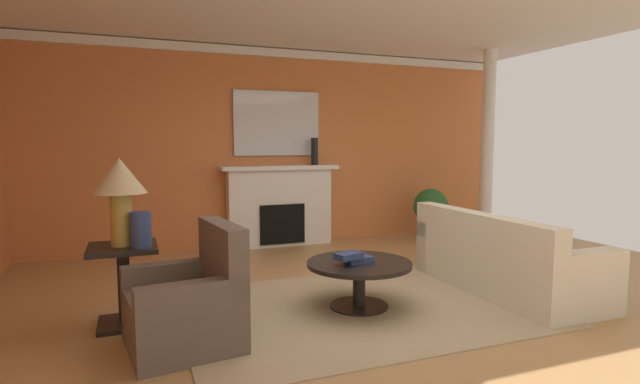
% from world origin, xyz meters
% --- Properties ---
extents(ground_plane, '(9.43, 9.43, 0.00)m').
position_xyz_m(ground_plane, '(0.00, 0.00, 0.00)').
color(ground_plane, tan).
extents(wall_fireplace, '(7.85, 0.12, 3.01)m').
position_xyz_m(wall_fireplace, '(0.00, 3.09, 1.50)').
color(wall_fireplace, '#CC723D').
rests_on(wall_fireplace, ground_plane).
extents(crown_moulding, '(7.85, 0.08, 0.12)m').
position_xyz_m(crown_moulding, '(0.00, 3.01, 2.93)').
color(crown_moulding, white).
extents(area_rug, '(3.30, 2.38, 0.01)m').
position_xyz_m(area_rug, '(-0.13, -0.15, 0.01)').
color(area_rug, tan).
rests_on(area_rug, ground_plane).
extents(fireplace, '(1.80, 0.35, 1.23)m').
position_xyz_m(fireplace, '(-0.01, 2.88, 0.58)').
color(fireplace, white).
rests_on(fireplace, ground_plane).
extents(mantel_mirror, '(1.34, 0.04, 0.97)m').
position_xyz_m(mantel_mirror, '(-0.01, 3.00, 1.87)').
color(mantel_mirror, silver).
extents(sofa, '(0.91, 2.10, 0.85)m').
position_xyz_m(sofa, '(1.54, -0.21, 0.30)').
color(sofa, beige).
rests_on(sofa, ground_plane).
extents(armchair_near_window, '(0.90, 0.90, 0.95)m').
position_xyz_m(armchair_near_window, '(-1.74, -0.48, 0.31)').
color(armchair_near_window, brown).
rests_on(armchair_near_window, ground_plane).
extents(coffee_table, '(1.00, 1.00, 0.45)m').
position_xyz_m(coffee_table, '(-0.13, -0.15, 0.34)').
color(coffee_table, black).
rests_on(coffee_table, ground_plane).
extents(side_table, '(0.56, 0.56, 0.70)m').
position_xyz_m(side_table, '(-2.21, 0.18, 0.40)').
color(side_table, black).
rests_on(side_table, ground_plane).
extents(table_lamp, '(0.44, 0.44, 0.75)m').
position_xyz_m(table_lamp, '(-2.21, 0.18, 1.22)').
color(table_lamp, '#B28E38').
rests_on(table_lamp, side_table).
extents(vase_mantel_right, '(0.11, 0.11, 0.42)m').
position_xyz_m(vase_mantel_right, '(0.54, 2.83, 1.44)').
color(vase_mantel_right, black).
rests_on(vase_mantel_right, fireplace).
extents(vase_on_side_table, '(0.17, 0.17, 0.30)m').
position_xyz_m(vase_on_side_table, '(-2.06, 0.06, 0.85)').
color(vase_on_side_table, navy).
rests_on(vase_on_side_table, side_table).
extents(book_red_cover, '(0.26, 0.18, 0.06)m').
position_xyz_m(book_red_cover, '(-0.14, -0.18, 0.48)').
color(book_red_cover, navy).
rests_on(book_red_cover, coffee_table).
extents(book_art_folio, '(0.28, 0.21, 0.06)m').
position_xyz_m(book_art_folio, '(-0.27, -0.23, 0.54)').
color(book_art_folio, navy).
rests_on(book_art_folio, coffee_table).
extents(potted_plant, '(0.56, 0.56, 0.83)m').
position_xyz_m(potted_plant, '(2.42, 2.45, 0.49)').
color(potted_plant, '#333333').
rests_on(potted_plant, ground_plane).
extents(column_white, '(0.20, 0.20, 3.01)m').
position_xyz_m(column_white, '(3.15, 2.01, 1.50)').
color(column_white, white).
rests_on(column_white, ground_plane).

